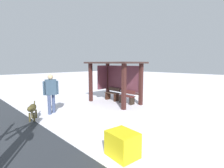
{
  "coord_description": "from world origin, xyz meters",
  "views": [
    {
      "loc": [
        6.46,
        -6.51,
        2.18
      ],
      "look_at": [
        0.27,
        -0.46,
        1.11
      ],
      "focal_mm": 27.27,
      "sensor_mm": 36.0,
      "label": 1
    }
  ],
  "objects": [
    {
      "name": "person_walking",
      "position": [
        -0.52,
        -3.36,
        1.0
      ],
      "size": [
        0.38,
        0.63,
        1.71
      ],
      "color": "#314659",
      "rests_on": "ground"
    },
    {
      "name": "bench_center_inside",
      "position": [
        0.57,
        0.39,
        0.31
      ],
      "size": [
        0.91,
        0.36,
        0.71
      ],
      "color": "#572624",
      "rests_on": "ground"
    },
    {
      "name": "bus_shelter",
      "position": [
        -0.1,
        0.19,
        1.66
      ],
      "size": [
        3.06,
        1.85,
        2.24
      ],
      "color": "#3A1C19",
      "rests_on": "ground"
    },
    {
      "name": "grit_bin",
      "position": [
        3.93,
        -3.69,
        0.29
      ],
      "size": [
        0.75,
        0.63,
        0.59
      ],
      "primitive_type": "cube",
      "rotation": [
        0.0,
        0.0,
        -0.1
      ],
      "color": "yellow",
      "rests_on": "ground"
    },
    {
      "name": "dog",
      "position": [
        -0.18,
        -4.27,
        0.45
      ],
      "size": [
        0.89,
        0.58,
        0.65
      ],
      "color": "#443E1F",
      "rests_on": "ground"
    },
    {
      "name": "bench_left_inside",
      "position": [
        -0.57,
        0.39,
        0.32
      ],
      "size": [
        0.91,
        0.39,
        0.73
      ],
      "color": "#483328",
      "rests_on": "ground"
    },
    {
      "name": "ground_plane",
      "position": [
        0.0,
        0.0,
        0.0
      ],
      "size": [
        60.0,
        60.0,
        0.0
      ],
      "primitive_type": "plane",
      "color": "silver"
    }
  ]
}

